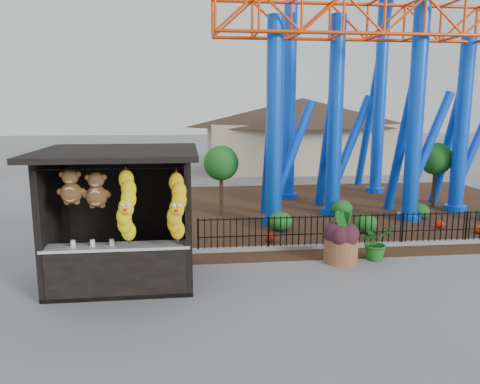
{
  "coord_description": "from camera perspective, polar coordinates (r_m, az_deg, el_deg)",
  "views": [
    {
      "loc": [
        -1.5,
        -9.68,
        4.06
      ],
      "look_at": [
        -0.2,
        1.5,
        2.0
      ],
      "focal_mm": 35.0,
      "sensor_mm": 36.0,
      "label": 1
    }
  ],
  "objects": [
    {
      "name": "pavilion",
      "position": [
        30.63,
        7.61,
        8.42
      ],
      "size": [
        15.0,
        15.0,
        4.8
      ],
      "color": "#BFAD8C",
      "rests_on": "ground"
    },
    {
      "name": "potted_plant",
      "position": [
        13.13,
        16.24,
        -5.85
      ],
      "size": [
        1.11,
        1.05,
        0.97
      ],
      "primitive_type": "imported",
      "rotation": [
        0.0,
        0.0,
        0.41
      ],
      "color": "#255D1B",
      "rests_on": "ground"
    },
    {
      "name": "landscaping",
      "position": [
        16.78,
        14.89,
        -2.92
      ],
      "size": [
        8.71,
        3.52,
        0.63
      ],
      "color": "#1A581A",
      "rests_on": "mulch_bed"
    },
    {
      "name": "curb",
      "position": [
        14.39,
        16.21,
        -6.19
      ],
      "size": [
        18.0,
        0.18,
        0.12
      ],
      "primitive_type": "cube",
      "color": "gray",
      "rests_on": "ground"
    },
    {
      "name": "prize_booth",
      "position": [
        10.99,
        -14.22,
        -3.3
      ],
      "size": [
        3.5,
        3.4,
        3.12
      ],
      "color": "black",
      "rests_on": "ground"
    },
    {
      "name": "mulch_bed",
      "position": [
        18.96,
        10.38,
        -2.14
      ],
      "size": [
        18.0,
        12.0,
        0.02
      ],
      "primitive_type": "cube",
      "color": "#331E11",
      "rests_on": "ground"
    },
    {
      "name": "roller_coaster",
      "position": [
        19.24,
        14.16,
        17.18
      ],
      "size": [
        11.0,
        6.37,
        10.82
      ],
      "color": "blue",
      "rests_on": "ground"
    },
    {
      "name": "terracotta_planter",
      "position": [
        12.73,
        12.18,
        -6.95
      ],
      "size": [
        1.13,
        1.13,
        0.64
      ],
      "primitive_type": "cylinder",
      "rotation": [
        0.0,
        0.0,
        -0.34
      ],
      "color": "brown",
      "rests_on": "ground"
    },
    {
      "name": "picket_fence",
      "position": [
        14.65,
        19.55,
        -4.31
      ],
      "size": [
        12.2,
        0.06,
        1.0
      ],
      "primitive_type": null,
      "color": "black",
      "rests_on": "ground"
    },
    {
      "name": "ground",
      "position": [
        10.61,
        2.04,
        -12.14
      ],
      "size": [
        120.0,
        120.0,
        0.0
      ],
      "primitive_type": "plane",
      "color": "slate",
      "rests_on": "ground"
    },
    {
      "name": "planter_foliage",
      "position": [
        12.56,
        12.29,
        -4.16
      ],
      "size": [
        0.7,
        0.7,
        0.64
      ],
      "primitive_type": "ellipsoid",
      "color": "#31131D",
      "rests_on": "terracotta_planter"
    }
  ]
}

